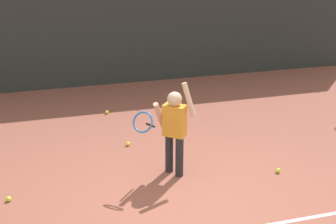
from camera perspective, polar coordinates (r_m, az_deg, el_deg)
name	(u,v)px	position (r m, az deg, el deg)	size (l,w,h in m)	color
ground_plane	(187,204)	(5.83, 2.39, -11.29)	(20.00, 20.00, 0.00)	brown
back_fence_windscreen	(114,14)	(10.06, -6.75, 12.02)	(12.02, 0.08, 3.10)	#282D2B
fence_post_1	(18,14)	(9.99, -18.17, 11.51)	(0.09, 0.09, 3.25)	slate
fence_post_2	(200,6)	(10.59, 3.93, 12.98)	(0.09, 0.09, 3.25)	slate
tennis_player	(173,126)	(6.17, 0.64, -1.74)	(0.89, 0.50, 1.35)	#232326
tennis_ball_0	(278,171)	(6.68, 13.52, -7.09)	(0.07, 0.07, 0.07)	#CCE033
tennis_ball_1	(9,199)	(6.19, -19.19, -10.17)	(0.07, 0.07, 0.07)	#CCE033
tennis_ball_3	(128,144)	(7.31, -4.98, -3.96)	(0.07, 0.07, 0.07)	#CCE033
tennis_ball_5	(107,112)	(8.64, -7.60, -0.01)	(0.07, 0.07, 0.07)	#CCE033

